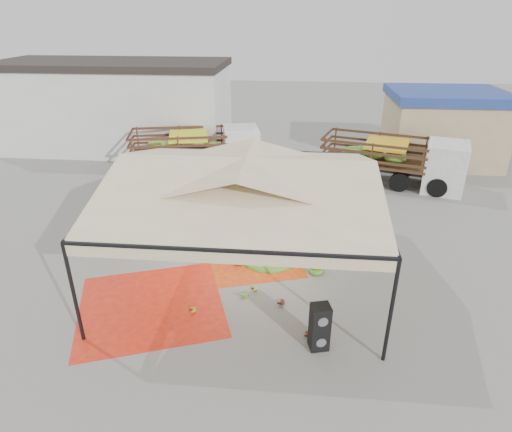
# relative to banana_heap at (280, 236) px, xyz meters

# --- Properties ---
(ground) EXTENTS (90.00, 90.00, 0.00)m
(ground) POSITION_rel_banana_heap_xyz_m (-1.11, -1.48, -0.53)
(ground) COLOR slate
(ground) RESTS_ON ground
(canopy_tent) EXTENTS (8.10, 8.10, 4.00)m
(canopy_tent) POSITION_rel_banana_heap_xyz_m (-1.11, -1.48, 2.77)
(canopy_tent) COLOR black
(canopy_tent) RESTS_ON ground
(building_white) EXTENTS (14.30, 6.30, 5.40)m
(building_white) POSITION_rel_banana_heap_xyz_m (-11.11, 12.52, 2.18)
(building_white) COLOR silver
(building_white) RESTS_ON ground
(building_tan) EXTENTS (6.30, 5.30, 4.10)m
(building_tan) POSITION_rel_banana_heap_xyz_m (8.89, 11.52, 1.54)
(building_tan) COLOR tan
(building_tan) RESTS_ON ground
(tarp_left) EXTENTS (5.31, 5.18, 0.01)m
(tarp_left) POSITION_rel_banana_heap_xyz_m (-3.74, -3.87, -0.53)
(tarp_left) COLOR red
(tarp_left) RESTS_ON ground
(tarp_right) EXTENTS (4.45, 4.57, 0.01)m
(tarp_right) POSITION_rel_banana_heap_xyz_m (-1.16, -0.65, -0.53)
(tarp_right) COLOR #D95A14
(tarp_right) RESTS_ON ground
(banana_heap) EXTENTS (5.10, 4.24, 1.07)m
(banana_heap) POSITION_rel_banana_heap_xyz_m (0.00, 0.00, 0.00)
(banana_heap) COLOR #336F17
(banana_heap) RESTS_ON ground
(hand_yellow_a) EXTENTS (0.48, 0.44, 0.18)m
(hand_yellow_a) POSITION_rel_banana_heap_xyz_m (-0.77, -2.81, -0.45)
(hand_yellow_a) COLOR gold
(hand_yellow_a) RESTS_ON ground
(hand_yellow_b) EXTENTS (0.54, 0.50, 0.20)m
(hand_yellow_b) POSITION_rel_banana_heap_xyz_m (-2.49, -4.07, -0.43)
(hand_yellow_b) COLOR gold
(hand_yellow_b) RESTS_ON ground
(hand_red_a) EXTENTS (0.58, 0.53, 0.22)m
(hand_red_a) POSITION_rel_banana_heap_xyz_m (0.11, -3.38, -0.43)
(hand_red_a) COLOR #572114
(hand_red_a) RESTS_ON ground
(hand_red_b) EXTENTS (0.43, 0.37, 0.17)m
(hand_red_b) POSITION_rel_banana_heap_xyz_m (0.88, -4.76, -0.45)
(hand_red_b) COLOR #572013
(hand_red_b) RESTS_ON ground
(hand_green) EXTENTS (0.62, 0.61, 0.22)m
(hand_green) POSITION_rel_banana_heap_xyz_m (-1.05, -3.07, -0.42)
(hand_green) COLOR #3E821B
(hand_green) RESTS_ON ground
(hanging_bunches) EXTENTS (4.74, 0.24, 0.20)m
(hanging_bunches) POSITION_rel_banana_heap_xyz_m (-0.74, -1.83, 2.09)
(hanging_bunches) COLOR #437D1A
(hanging_bunches) RESTS_ON ground
(speaker_stack) EXTENTS (0.58, 0.53, 1.34)m
(speaker_stack) POSITION_rel_banana_heap_xyz_m (1.25, -5.18, 0.14)
(speaker_stack) COLOR black
(speaker_stack) RESTS_ON ground
(banana_leaves) EXTENTS (0.96, 1.36, 3.70)m
(banana_leaves) POSITION_rel_banana_heap_xyz_m (-3.52, 0.67, -0.53)
(banana_leaves) COLOR #3B701D
(banana_leaves) RESTS_ON ground
(vendor) EXTENTS (0.67, 0.57, 1.56)m
(vendor) POSITION_rel_banana_heap_xyz_m (-1.51, 2.56, 0.25)
(vendor) COLOR gray
(vendor) RESTS_ON ground
(truck_left) EXTENTS (7.21, 3.76, 2.36)m
(truck_left) POSITION_rel_banana_heap_xyz_m (-4.74, 8.35, 0.92)
(truck_left) COLOR #532D1B
(truck_left) RESTS_ON ground
(truck_right) EXTENTS (7.32, 4.34, 2.38)m
(truck_right) POSITION_rel_banana_heap_xyz_m (5.65, 7.37, 0.93)
(truck_right) COLOR #4A3018
(truck_right) RESTS_ON ground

